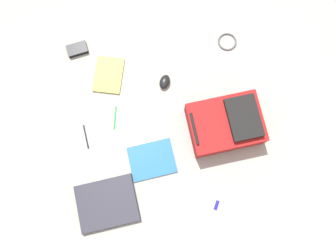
{
  "coord_description": "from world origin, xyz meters",
  "views": [
    {
      "loc": [
        -0.0,
        0.36,
        1.98
      ],
      "look_at": [
        -0.03,
        -0.03,
        0.02
      ],
      "focal_mm": 35.99,
      "sensor_mm": 36.0,
      "label": 1
    }
  ],
  "objects_px": {
    "cable_coil": "(226,42)",
    "pen_blue": "(85,137)",
    "book_manual": "(108,75)",
    "computer_mouse": "(164,82)",
    "laptop": "(106,203)",
    "pen_black": "(114,118)",
    "book_comic": "(151,160)",
    "backpack": "(225,124)",
    "power_brick": "(76,49)",
    "usb_stick": "(216,205)"
  },
  "relations": [
    {
      "from": "cable_coil",
      "to": "pen_blue",
      "type": "height_order",
      "value": "cable_coil"
    },
    {
      "from": "book_manual",
      "to": "cable_coil",
      "type": "xyz_separation_m",
      "value": [
        -0.75,
        -0.17,
        -0.0
      ]
    },
    {
      "from": "computer_mouse",
      "to": "pen_blue",
      "type": "distance_m",
      "value": 0.58
    },
    {
      "from": "laptop",
      "to": "pen_blue",
      "type": "height_order",
      "value": "laptop"
    },
    {
      "from": "computer_mouse",
      "to": "cable_coil",
      "type": "distance_m",
      "value": 0.48
    },
    {
      "from": "laptop",
      "to": "pen_black",
      "type": "bearing_deg",
      "value": -97.36
    },
    {
      "from": "pen_blue",
      "to": "computer_mouse",
      "type": "bearing_deg",
      "value": -148.43
    },
    {
      "from": "book_manual",
      "to": "laptop",
      "type": "bearing_deg",
      "value": 87.37
    },
    {
      "from": "book_manual",
      "to": "book_comic",
      "type": "bearing_deg",
      "value": 113.41
    },
    {
      "from": "cable_coil",
      "to": "pen_blue",
      "type": "relative_size",
      "value": 0.81
    },
    {
      "from": "pen_black",
      "to": "pen_blue",
      "type": "height_order",
      "value": "same"
    },
    {
      "from": "backpack",
      "to": "power_brick",
      "type": "bearing_deg",
      "value": -32.5
    },
    {
      "from": "power_brick",
      "to": "pen_blue",
      "type": "height_order",
      "value": "power_brick"
    },
    {
      "from": "power_brick",
      "to": "pen_blue",
      "type": "bearing_deg",
      "value": 93.88
    },
    {
      "from": "pen_black",
      "to": "book_manual",
      "type": "bearing_deg",
      "value": -83.89
    },
    {
      "from": "pen_blue",
      "to": "book_manual",
      "type": "bearing_deg",
      "value": -111.61
    },
    {
      "from": "laptop",
      "to": "pen_blue",
      "type": "distance_m",
      "value": 0.41
    },
    {
      "from": "usb_stick",
      "to": "laptop",
      "type": "bearing_deg",
      "value": -5.06
    },
    {
      "from": "book_comic",
      "to": "backpack",
      "type": "bearing_deg",
      "value": -159.06
    },
    {
      "from": "pen_black",
      "to": "usb_stick",
      "type": "xyz_separation_m",
      "value": [
        -0.56,
        0.55,
        -0.0
      ]
    },
    {
      "from": "pen_black",
      "to": "cable_coil",
      "type": "bearing_deg",
      "value": -148.79
    },
    {
      "from": "book_manual",
      "to": "cable_coil",
      "type": "bearing_deg",
      "value": -167.49
    },
    {
      "from": "usb_stick",
      "to": "computer_mouse",
      "type": "bearing_deg",
      "value": -71.93
    },
    {
      "from": "laptop",
      "to": "usb_stick",
      "type": "distance_m",
      "value": 0.63
    },
    {
      "from": "book_manual",
      "to": "book_comic",
      "type": "xyz_separation_m",
      "value": [
        -0.23,
        0.54,
        -0.0
      ]
    },
    {
      "from": "pen_black",
      "to": "pen_blue",
      "type": "distance_m",
      "value": 0.21
    },
    {
      "from": "usb_stick",
      "to": "cable_coil",
      "type": "bearing_deg",
      "value": -99.5
    },
    {
      "from": "power_brick",
      "to": "computer_mouse",
      "type": "bearing_deg",
      "value": 154.41
    },
    {
      "from": "book_manual",
      "to": "pen_blue",
      "type": "distance_m",
      "value": 0.4
    },
    {
      "from": "pen_black",
      "to": "usb_stick",
      "type": "distance_m",
      "value": 0.79
    },
    {
      "from": "cable_coil",
      "to": "book_manual",
      "type": "bearing_deg",
      "value": 12.51
    },
    {
      "from": "book_comic",
      "to": "pen_black",
      "type": "height_order",
      "value": "book_comic"
    },
    {
      "from": "book_manual",
      "to": "power_brick",
      "type": "distance_m",
      "value": 0.26
    },
    {
      "from": "cable_coil",
      "to": "pen_black",
      "type": "bearing_deg",
      "value": 31.21
    },
    {
      "from": "usb_stick",
      "to": "pen_blue",
      "type": "bearing_deg",
      "value": -31.45
    },
    {
      "from": "backpack",
      "to": "usb_stick",
      "type": "relative_size",
      "value": 8.25
    },
    {
      "from": "book_manual",
      "to": "computer_mouse",
      "type": "height_order",
      "value": "computer_mouse"
    },
    {
      "from": "backpack",
      "to": "usb_stick",
      "type": "bearing_deg",
      "value": 78.72
    },
    {
      "from": "cable_coil",
      "to": "pen_blue",
      "type": "distance_m",
      "value": 1.05
    },
    {
      "from": "book_manual",
      "to": "cable_coil",
      "type": "height_order",
      "value": "book_manual"
    },
    {
      "from": "laptop",
      "to": "power_brick",
      "type": "distance_m",
      "value": 0.96
    },
    {
      "from": "laptop",
      "to": "cable_coil",
      "type": "xyz_separation_m",
      "value": [
        -0.79,
        -0.94,
        -0.01
      ]
    },
    {
      "from": "cable_coil",
      "to": "power_brick",
      "type": "distance_m",
      "value": 0.94
    },
    {
      "from": "pen_blue",
      "to": "pen_black",
      "type": "bearing_deg",
      "value": -149.69
    },
    {
      "from": "power_brick",
      "to": "usb_stick",
      "type": "bearing_deg",
      "value": 127.59
    },
    {
      "from": "book_comic",
      "to": "usb_stick",
      "type": "bearing_deg",
      "value": 141.11
    },
    {
      "from": "power_brick",
      "to": "usb_stick",
      "type": "xyz_separation_m",
      "value": [
        -0.77,
        1.01,
        -0.01
      ]
    },
    {
      "from": "backpack",
      "to": "cable_coil",
      "type": "relative_size",
      "value": 3.79
    },
    {
      "from": "laptop",
      "to": "pen_black",
      "type": "xyz_separation_m",
      "value": [
        -0.06,
        -0.5,
        -0.01
      ]
    },
    {
      "from": "pen_black",
      "to": "pen_blue",
      "type": "relative_size",
      "value": 0.97
    }
  ]
}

